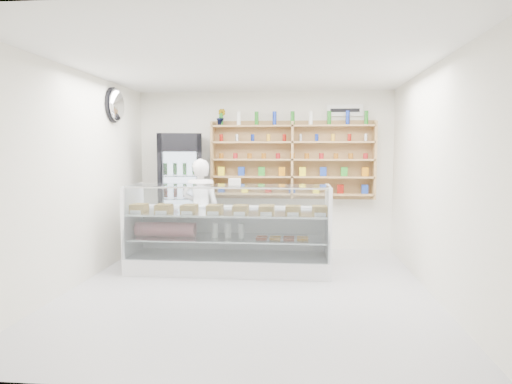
# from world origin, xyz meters

# --- Properties ---
(room) EXTENTS (5.00, 5.00, 5.00)m
(room) POSITION_xyz_m (0.00, 0.00, 1.40)
(room) COLOR #A7A8AC
(room) RESTS_ON ground
(display_counter) EXTENTS (2.91, 0.87, 1.27)m
(display_counter) POSITION_xyz_m (-0.39, 0.84, 0.35)
(display_counter) COLOR white
(display_counter) RESTS_ON floor
(shop_worker) EXTENTS (0.61, 0.42, 1.63)m
(shop_worker) POSITION_xyz_m (-0.95, 1.53, 0.81)
(shop_worker) COLOR silver
(shop_worker) RESTS_ON floor
(drinks_cooler) EXTENTS (0.89, 0.88, 2.04)m
(drinks_cooler) POSITION_xyz_m (-1.45, 2.14, 1.03)
(drinks_cooler) COLOR black
(drinks_cooler) RESTS_ON floor
(wall_shelving) EXTENTS (2.84, 0.28, 1.33)m
(wall_shelving) POSITION_xyz_m (0.50, 2.34, 1.59)
(wall_shelving) COLOR #A7874F
(wall_shelving) RESTS_ON back_wall
(potted_plant) EXTENTS (0.18, 0.16, 0.29)m
(potted_plant) POSITION_xyz_m (-0.75, 2.34, 2.34)
(potted_plant) COLOR #1E6626
(potted_plant) RESTS_ON wall_shelving
(security_mirror) EXTENTS (0.15, 0.50, 0.50)m
(security_mirror) POSITION_xyz_m (-2.17, 1.20, 2.45)
(security_mirror) COLOR silver
(security_mirror) RESTS_ON left_wall
(wall_sign) EXTENTS (0.62, 0.03, 0.20)m
(wall_sign) POSITION_xyz_m (1.40, 2.47, 2.45)
(wall_sign) COLOR white
(wall_sign) RESTS_ON back_wall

